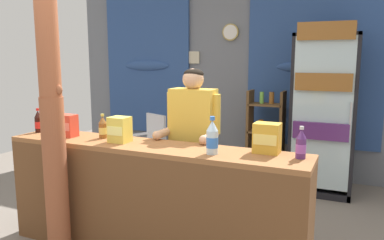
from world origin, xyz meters
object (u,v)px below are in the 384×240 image
shopkeeper (193,132)px  snack_box_instant_noodle (120,130)px  stall_counter (144,193)px  soda_bottle_water (212,138)px  snack_box_choco_powder (267,138)px  plastic_lawn_chair (149,141)px  soda_bottle_grape_soda (301,145)px  soda_bottle_cola (38,122)px  drink_fridge (324,103)px  bottle_shelf_rack (265,134)px  soda_bottle_iced_tea (103,128)px  timber_post (52,104)px  snack_box_crackers (67,126)px

shopkeeper → snack_box_instant_noodle: shopkeeper is taller
stall_counter → shopkeeper: bearing=71.4°
soda_bottle_water → snack_box_choco_powder: 0.41m
stall_counter → plastic_lawn_chair: bearing=119.5°
stall_counter → shopkeeper: 0.72m
soda_bottle_grape_soda → soda_bottle_cola: 2.43m
shopkeeper → soda_bottle_cola: 1.48m
drink_fridge → plastic_lawn_chair: size_ratio=2.38×
shopkeeper → snack_box_instant_noodle: (-0.47, -0.47, 0.07)m
stall_counter → snack_box_choco_powder: snack_box_choco_powder is taller
bottle_shelf_rack → soda_bottle_iced_tea: 2.49m
soda_bottle_cola → timber_post: bearing=-34.5°
timber_post → drink_fridge: size_ratio=1.32×
soda_bottle_cola → snack_box_crackers: soda_bottle_cola is taller
bottle_shelf_rack → snack_box_crackers: size_ratio=6.11×
shopkeeper → soda_bottle_water: size_ratio=5.55×
soda_bottle_cola → snack_box_crackers: (0.39, -0.04, 0.00)m
plastic_lawn_chair → snack_box_crackers: (0.30, -1.94, 0.56)m
timber_post → bottle_shelf_rack: bearing=68.1°
timber_post → bottle_shelf_rack: (1.09, 2.70, -0.65)m
bottle_shelf_rack → snack_box_choco_powder: bottle_shelf_rack is taller
drink_fridge → snack_box_instant_noodle: drink_fridge is taller
snack_box_choco_powder → plastic_lawn_chair: bearing=139.3°
bottle_shelf_rack → plastic_lawn_chair: 1.62m
drink_fridge → snack_box_choco_powder: drink_fridge is taller
timber_post → snack_box_crackers: timber_post is taller
stall_counter → snack_box_instant_noodle: size_ratio=12.15×
soda_bottle_iced_tea → snack_box_choco_powder: bearing=2.9°
shopkeeper → snack_box_crackers: (-1.03, -0.47, 0.06)m
snack_box_choco_powder → timber_post: bearing=-162.9°
bottle_shelf_rack → soda_bottle_cola: bottle_shelf_rack is taller
drink_fridge → bottle_shelf_rack: drink_fridge is taller
shopkeeper → snack_box_choco_powder: (0.75, -0.32, 0.08)m
shopkeeper → snack_box_crackers: 1.14m
drink_fridge → snack_box_crackers: drink_fridge is taller
timber_post → drink_fridge: 3.12m
soda_bottle_iced_tea → bottle_shelf_rack: bearing=67.9°
timber_post → soda_bottle_grape_soda: size_ratio=11.67×
drink_fridge → soda_bottle_grape_soda: drink_fridge is taller
plastic_lawn_chair → soda_bottle_grape_soda: (2.34, -1.85, 0.56)m
stall_counter → snack_box_choco_powder: size_ratio=11.56×
bottle_shelf_rack → soda_bottle_cola: 2.87m
stall_counter → soda_bottle_cola: (-1.23, 0.12, 0.48)m
bottle_shelf_rack → shopkeeper: bearing=-96.9°
plastic_lawn_chair → snack_box_instant_noodle: size_ratio=4.01×
drink_fridge → soda_bottle_grape_soda: size_ratio=8.84×
drink_fridge → snack_box_choco_powder: 2.04m
bottle_shelf_rack → soda_bottle_iced_tea: bottle_shelf_rack is taller
soda_bottle_iced_tea → snack_box_instant_noodle: bearing=-17.0°
stall_counter → soda_bottle_iced_tea: soda_bottle_iced_tea is taller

